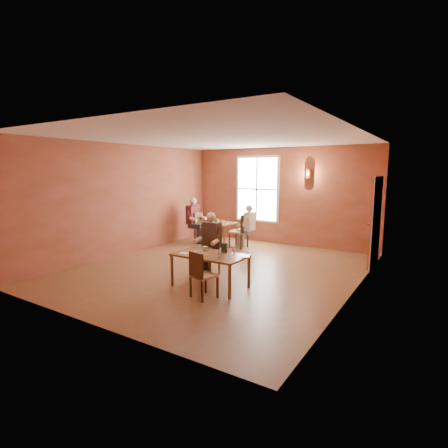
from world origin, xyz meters
The scene contains 29 objects.
ground centered at (0.00, 0.00, 0.00)m, with size 6.00×7.00×0.01m, color brown.
wall_back centered at (0.00, 3.50, 1.50)m, with size 6.00×0.04×3.00m, color brown.
wall_front centered at (0.00, -3.50, 1.50)m, with size 6.00×0.04×3.00m, color brown.
wall_left centered at (-3.00, 0.00, 1.50)m, with size 0.04×7.00×3.00m, color brown.
wall_right centered at (3.00, 0.00, 1.50)m, with size 0.04×7.00×3.00m, color brown.
ceiling centered at (0.00, 0.00, 3.00)m, with size 6.00×7.00×0.04m, color white.
window centered at (-0.80, 3.45, 1.70)m, with size 1.36×0.10×1.96m, color white.
door centered at (2.94, 2.30, 1.05)m, with size 0.12×1.04×2.10m, color maroon.
wall_sconce centered at (0.90, 3.40, 2.20)m, with size 0.16×0.16×0.28m, color brown.
main_table centered at (0.52, -1.14, 0.33)m, with size 1.42×0.80×0.67m, color brown, non-canonical shape.
chair_diner_main centered at (0.02, -0.49, 0.44)m, with size 0.39×0.39×0.87m, color #3F2212, non-canonical shape.
diner_main centered at (0.02, -0.52, 0.66)m, with size 0.53×0.53×1.32m, color black, non-canonical shape.
chair_empty centered at (0.76, -1.68, 0.43)m, with size 0.38×0.38×0.87m, color #622915, non-canonical shape.
plate_food centered at (0.28, -1.16, 0.69)m, with size 0.28×0.28×0.04m, color white.
sandwich centered at (0.36, -1.07, 0.72)m, with size 0.09×0.08×0.11m, color tan.
goblet_a centered at (0.98, -1.07, 0.76)m, with size 0.08×0.08×0.19m, color white, non-canonical shape.
goblet_b centered at (1.12, -1.26, 0.75)m, with size 0.07×0.07×0.17m, color white, non-canonical shape.
goblet_c centered at (0.85, -1.32, 0.76)m, with size 0.07×0.07×0.18m, color white, non-canonical shape.
menu_stand centered at (0.70, -0.90, 0.77)m, with size 0.12×0.06×0.20m, color #2B462F.
knife centered at (0.51, -1.36, 0.67)m, with size 0.19×0.01×0.00m, color silver.
napkin centered at (0.04, -1.35, 0.67)m, with size 0.17×0.17×0.01m, color white.
side_plate centered at (1.21, -0.96, 0.67)m, with size 0.18×0.18×0.01m, color silver.
second_table centered at (-1.46, 2.30, 0.35)m, with size 0.79×0.79×0.70m, color brown, non-canonical shape.
chair_diner_white centered at (-0.81, 2.30, 0.50)m, with size 0.45×0.45×1.01m, color brown, non-canonical shape.
diner_white centered at (-0.78, 2.30, 0.62)m, with size 0.50×0.50×1.25m, color white, non-canonical shape.
chair_diner_maroon centered at (-2.11, 2.30, 0.48)m, with size 0.43×0.43×0.97m, color brown, non-canonical shape.
diner_maroon centered at (-2.14, 2.30, 0.69)m, with size 0.55×0.55×1.39m, color maroon, non-canonical shape.
cup_a centered at (-1.34, 2.23, 0.74)m, with size 0.12×0.12×0.09m, color silver.
cup_b centered at (-1.65, 2.40, 0.75)m, with size 0.10×0.10×0.10m, color white.
Camera 1 is at (4.32, -6.63, 2.29)m, focal length 28.00 mm.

